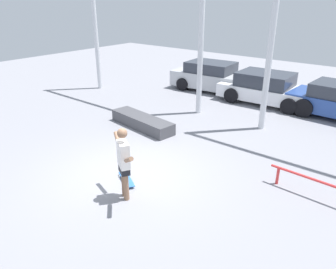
# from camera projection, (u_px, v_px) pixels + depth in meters

# --- Properties ---
(ground_plane) EXTENTS (36.00, 36.00, 0.00)m
(ground_plane) POSITION_uv_depth(u_px,v_px,m) (130.00, 173.00, 8.51)
(ground_plane) COLOR gray
(skateboarder) EXTENTS (1.32, 0.82, 1.71)m
(skateboarder) POSITION_uv_depth(u_px,v_px,m) (124.00, 160.00, 7.14)
(skateboarder) COLOR #8C664C
(skateboarder) RESTS_ON ground_plane
(skateboard) EXTENTS (0.80, 0.57, 0.08)m
(skateboard) POSITION_uv_depth(u_px,v_px,m) (127.00, 179.00, 8.12)
(skateboard) COLOR #2D66B2
(skateboard) RESTS_ON ground_plane
(grind_box) EXTENTS (2.71, 1.04, 0.40)m
(grind_box) POSITION_uv_depth(u_px,v_px,m) (142.00, 122.00, 11.41)
(grind_box) COLOR #47474C
(grind_box) RESTS_ON ground_plane
(grind_rail) EXTENTS (2.09, 0.17, 0.47)m
(grind_rail) POSITION_uv_depth(u_px,v_px,m) (314.00, 183.00, 7.38)
(grind_rail) COLOR red
(grind_rail) RESTS_ON ground_plane
(parked_car_silver) EXTENTS (4.03, 2.10, 1.35)m
(parked_car_silver) POSITION_uv_depth(u_px,v_px,m) (213.00, 77.00, 15.71)
(parked_car_silver) COLOR #B7BABF
(parked_car_silver) RESTS_ON ground_plane
(parked_car_white) EXTENTS (4.01, 2.13, 1.28)m
(parked_car_white) POSITION_uv_depth(u_px,v_px,m) (267.00, 88.00, 13.90)
(parked_car_white) COLOR white
(parked_car_white) RESTS_ON ground_plane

